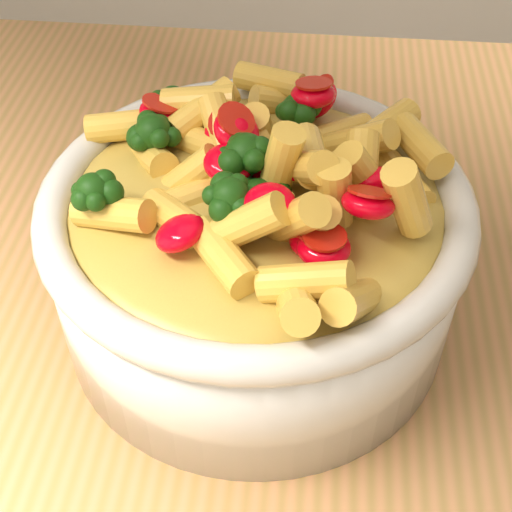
{
  "coord_description": "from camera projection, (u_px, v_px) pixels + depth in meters",
  "views": [
    {
      "loc": [
        -0.0,
        -0.37,
        1.3
      ],
      "look_at": [
        -0.03,
        -0.03,
        0.96
      ],
      "focal_mm": 50.0,
      "sensor_mm": 36.0,
      "label": 1
    }
  ],
  "objects": [
    {
      "name": "serving_bowl",
      "position": [
        256.0,
        254.0,
        0.48
      ],
      "size": [
        0.28,
        0.28,
        0.12
      ],
      "color": "silver",
      "rests_on": "table"
    },
    {
      "name": "table",
      "position": [
        300.0,
        367.0,
        0.61
      ],
      "size": [
        1.2,
        0.8,
        0.9
      ],
      "color": "#BB7F50",
      "rests_on": "ground"
    },
    {
      "name": "pasta_salad",
      "position": [
        256.0,
        167.0,
        0.43
      ],
      "size": [
        0.22,
        0.22,
        0.05
      ],
      "color": "#FFC950",
      "rests_on": "serving_bowl"
    }
  ]
}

